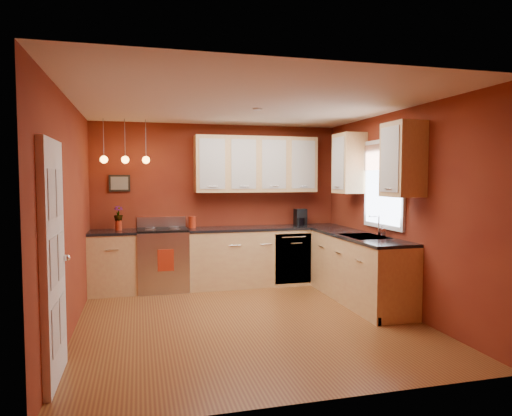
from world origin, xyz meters
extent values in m
plane|color=brown|center=(0.00, 0.00, 0.00)|extent=(4.20, 4.20, 0.00)
cube|color=#EEE3CF|center=(0.00, 0.00, 2.60)|extent=(4.00, 4.20, 0.02)
cube|color=maroon|center=(0.00, 2.10, 1.30)|extent=(4.00, 0.02, 2.60)
cube|color=maroon|center=(0.00, -2.10, 1.30)|extent=(4.00, 0.02, 2.60)
cube|color=maroon|center=(-2.00, 0.00, 1.30)|extent=(0.02, 4.20, 2.60)
cube|color=maroon|center=(2.00, 0.00, 1.30)|extent=(0.02, 4.20, 2.60)
cube|color=#DBBB75|center=(-1.65, 1.80, 0.45)|extent=(0.70, 0.60, 0.90)
cube|color=#DBBB75|center=(0.73, 1.80, 0.45)|extent=(2.54, 0.60, 0.90)
cube|color=#DBBB75|center=(1.70, 0.45, 0.45)|extent=(0.60, 2.10, 0.90)
cube|color=black|center=(-1.65, 1.80, 0.92)|extent=(0.70, 0.62, 0.04)
cube|color=black|center=(0.73, 1.80, 0.92)|extent=(2.54, 0.62, 0.04)
cube|color=black|center=(1.70, 0.45, 0.92)|extent=(0.62, 2.10, 0.04)
cube|color=#BABABF|center=(-0.92, 1.80, 0.46)|extent=(0.76, 0.64, 0.92)
cube|color=black|center=(-0.92, 1.50, 0.48)|extent=(0.55, 0.02, 0.32)
cylinder|color=#BABABF|center=(-0.92, 1.49, 0.72)|extent=(0.60, 0.02, 0.02)
cube|color=black|center=(-0.92, 1.80, 0.94)|extent=(0.76, 0.60, 0.03)
cylinder|color=gray|center=(-1.10, 1.66, 0.95)|extent=(0.16, 0.16, 0.01)
cylinder|color=gray|center=(-0.74, 1.66, 0.95)|extent=(0.16, 0.16, 0.01)
cylinder|color=gray|center=(-1.10, 1.94, 0.95)|extent=(0.16, 0.16, 0.01)
cylinder|color=gray|center=(-0.74, 1.94, 0.95)|extent=(0.16, 0.16, 0.01)
cube|color=#BABABF|center=(-0.92, 2.10, 1.03)|extent=(0.76, 0.04, 0.16)
cube|color=#BABABF|center=(1.10, 1.51, 0.45)|extent=(0.60, 0.02, 0.80)
cube|color=gray|center=(1.70, 0.30, 0.92)|extent=(0.50, 0.70, 0.05)
cube|color=black|center=(1.70, 0.47, 0.91)|extent=(0.42, 0.30, 0.02)
cube|color=black|center=(1.70, 0.13, 0.91)|extent=(0.42, 0.30, 0.02)
cylinder|color=white|center=(1.92, 0.30, 1.08)|extent=(0.02, 0.02, 0.28)
cylinder|color=white|center=(1.85, 0.30, 1.21)|extent=(0.16, 0.02, 0.02)
cube|color=white|center=(1.98, 0.30, 1.65)|extent=(0.04, 1.02, 1.22)
cube|color=white|center=(1.97, 0.30, 1.65)|extent=(0.01, 0.90, 1.10)
cube|color=#8B6045|center=(1.95, 0.30, 2.02)|extent=(0.02, 0.96, 0.36)
cube|color=white|center=(-1.97, -1.20, 1.02)|extent=(0.06, 0.82, 2.05)
cube|color=silver|center=(-1.94, -1.38, 1.60)|extent=(0.00, 0.28, 0.40)
cube|color=silver|center=(-1.94, -1.02, 1.60)|extent=(0.00, 0.28, 0.40)
cube|color=silver|center=(-1.94, -1.38, 1.05)|extent=(0.00, 0.28, 0.40)
cube|color=silver|center=(-1.94, -1.02, 1.05)|extent=(0.00, 0.28, 0.40)
cube|color=silver|center=(-1.94, -1.38, 0.50)|extent=(0.00, 0.28, 0.40)
cube|color=silver|center=(-1.94, -1.02, 0.50)|extent=(0.00, 0.28, 0.40)
sphere|color=white|center=(-1.91, -0.87, 1.00)|extent=(0.06, 0.06, 0.06)
cube|color=#DBBB75|center=(0.60, 1.93, 1.95)|extent=(2.00, 0.35, 0.90)
cube|color=#DBBB75|center=(1.82, 0.32, 1.95)|extent=(0.35, 1.95, 0.90)
cube|color=black|center=(-1.55, 2.08, 1.65)|extent=(0.32, 0.03, 0.26)
cylinder|color=gray|center=(-1.75, 1.75, 2.30)|extent=(0.01, 0.01, 0.60)
sphere|color=#FFA53F|center=(-1.75, 1.75, 2.00)|extent=(0.11, 0.11, 0.11)
cylinder|color=gray|center=(-1.45, 1.75, 2.30)|extent=(0.01, 0.01, 0.60)
sphere|color=#FFA53F|center=(-1.45, 1.75, 2.00)|extent=(0.11, 0.11, 0.11)
cylinder|color=gray|center=(-1.15, 1.75, 2.30)|extent=(0.01, 0.01, 0.60)
sphere|color=#FFA53F|center=(-1.15, 1.75, 2.00)|extent=(0.11, 0.11, 0.11)
cylinder|color=#A02711|center=(-0.45, 1.92, 1.02)|extent=(0.11, 0.11, 0.17)
cylinder|color=#A02711|center=(-0.45, 1.92, 1.12)|extent=(0.12, 0.12, 0.02)
cylinder|color=#A02711|center=(-1.57, 1.85, 1.02)|extent=(0.10, 0.10, 0.15)
imported|color=#A02711|center=(-1.57, 1.85, 1.19)|extent=(0.17, 0.17, 0.24)
cube|color=black|center=(1.37, 1.93, 1.08)|extent=(0.20, 0.17, 0.27)
cylinder|color=black|center=(1.37, 1.87, 1.00)|extent=(0.11, 0.11, 0.13)
imported|color=white|center=(1.90, 0.17, 1.02)|extent=(0.09, 0.10, 0.17)
cube|color=#A02711|center=(-0.89, 1.47, 0.52)|extent=(0.24, 0.02, 0.32)
camera|label=1|loc=(-1.26, -5.29, 1.72)|focal=32.00mm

